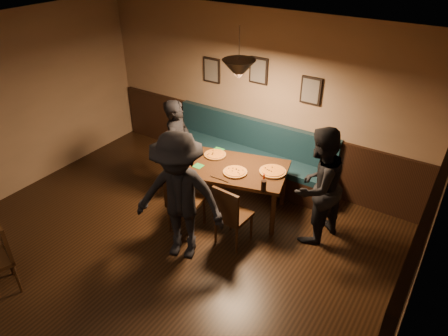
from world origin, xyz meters
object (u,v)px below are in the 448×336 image
at_px(diner_front, 179,198).
at_px(diner_left, 179,149).
at_px(diner_right, 318,186).
at_px(chair_near_right, 234,214).
at_px(soda_glass, 264,186).
at_px(tabasco_bottle, 264,177).
at_px(chair_near_left, 186,200).
at_px(booth_bench, 248,152).
at_px(dining_table, 237,190).

bearing_deg(diner_front, diner_left, 111.09).
bearing_deg(diner_right, chair_near_right, -34.75).
relative_size(soda_glass, tabasco_bottle, 1.38).
relative_size(chair_near_left, chair_near_right, 1.05).
xyz_separation_m(chair_near_right, tabasco_bottle, (0.15, 0.54, 0.36)).
bearing_deg(chair_near_left, diner_left, 125.19).
bearing_deg(booth_bench, diner_right, -28.86).
bearing_deg(diner_right, diner_front, -29.24).
relative_size(diner_left, diner_right, 0.96).
bearing_deg(diner_front, dining_table, 66.82).
bearing_deg(dining_table, chair_near_left, -132.83).
bearing_deg(booth_bench, diner_front, -83.73).
distance_m(chair_near_right, soda_glass, 0.56).
xyz_separation_m(dining_table, tabasco_bottle, (0.49, -0.08, 0.44)).
xyz_separation_m(chair_near_left, diner_left, (-0.63, 0.67, 0.32)).
distance_m(soda_glass, tabasco_bottle, 0.26).
distance_m(booth_bench, tabasco_bottle, 1.36).
distance_m(chair_near_left, chair_near_right, 0.73).
distance_m(booth_bench, chair_near_left, 1.67).
bearing_deg(tabasco_bottle, diner_front, -118.39).
xyz_separation_m(diner_front, tabasco_bottle, (0.61, 1.12, -0.07)).
height_order(dining_table, chair_near_right, chair_near_right).
height_order(dining_table, tabasco_bottle, tabasco_bottle).
bearing_deg(diner_front, diner_right, 25.97).
bearing_deg(soda_glass, dining_table, 152.68).
distance_m(diner_right, diner_front, 1.84).
relative_size(chair_near_right, diner_front, 0.52).
bearing_deg(diner_right, dining_table, -69.59).
relative_size(chair_near_right, tabasco_bottle, 8.21).
distance_m(chair_near_right, diner_right, 1.19).
relative_size(dining_table, diner_front, 0.80).
xyz_separation_m(diner_front, soda_glass, (0.72, 0.89, -0.05)).
bearing_deg(chair_near_left, chair_near_right, 0.87).
height_order(dining_table, chair_near_left, chair_near_left).
bearing_deg(chair_near_right, diner_right, 42.29).
bearing_deg(chair_near_left, diner_right, 18.46).
relative_size(dining_table, diner_left, 0.89).
xyz_separation_m(chair_near_left, chair_near_right, (0.72, 0.12, -0.02)).
distance_m(booth_bench, diner_front, 2.19).
bearing_deg(soda_glass, diner_right, 32.02).
bearing_deg(chair_near_right, booth_bench, 117.97).
height_order(booth_bench, tabasco_bottle, booth_bench).
distance_m(diner_right, soda_glass, 0.72).
height_order(booth_bench, diner_right, diner_right).
distance_m(chair_near_left, soda_glass, 1.14).
xyz_separation_m(booth_bench, tabasco_bottle, (0.84, -1.02, 0.33)).
distance_m(chair_near_left, tabasco_bottle, 1.15).
xyz_separation_m(dining_table, diner_right, (1.22, 0.07, 0.46)).
bearing_deg(diner_left, booth_bench, -49.51).
xyz_separation_m(dining_table, chair_near_right, (0.33, -0.62, 0.08)).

